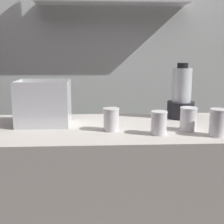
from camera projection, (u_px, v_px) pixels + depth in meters
name	position (u px, v px, depth m)	size (l,w,h in m)	color
counter	(112.00, 202.00, 1.64)	(1.40, 0.64, 0.90)	beige
back_wall_unit	(107.00, 56.00, 2.22)	(2.60, 0.24, 2.50)	silver
carrot_display_bin	(45.00, 111.00, 1.56)	(0.28, 0.21, 0.25)	white
blender_pitcher	(181.00, 97.00, 1.72)	(0.16, 0.16, 0.33)	black
juice_cup_pomegranate_far_left	(111.00, 121.00, 1.45)	(0.08, 0.08, 0.12)	white
juice_cup_mango_left	(159.00, 124.00, 1.39)	(0.08, 0.08, 0.12)	white
juice_cup_orange_middle	(188.00, 120.00, 1.46)	(0.09, 0.09, 0.12)	white
juice_cup_mango_right	(218.00, 124.00, 1.36)	(0.08, 0.08, 0.13)	white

